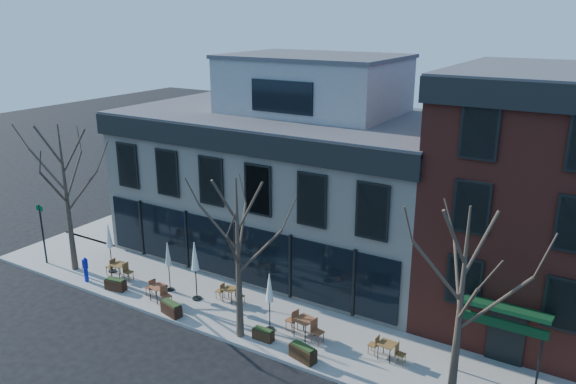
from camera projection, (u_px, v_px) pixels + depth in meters
The scene contains 23 objects.
ground at pixel (238, 286), 28.73m from camera, with size 120.00×120.00×0.00m, color black.
sidewalk_front at pixel (268, 320), 25.35m from camera, with size 33.50×4.70×0.15m, color gray.
sidewalk_side at pixel (159, 212), 39.18m from camera, with size 4.50×12.00×0.15m, color gray.
corner_building at pixel (290, 174), 31.40m from camera, with size 18.39×10.39×11.10m.
red_brick_building at pixel (541, 196), 24.63m from camera, with size 8.20×11.78×11.18m.
tree_corner at pixel (67, 197), 29.05m from camera, with size 3.93×3.98×7.92m.
tree_mid at pixel (238, 257), 22.92m from camera, with size 3.50×3.55×7.04m.
tree_right at pixel (460, 310), 18.38m from camera, with size 3.72×3.77×7.48m.
sign_pole at pixel (42, 230), 30.47m from camera, with size 0.50×0.10×3.40m.
call_box at pixel (86, 269), 28.68m from camera, with size 0.27×0.27×1.35m.
cafe_set_0 at pixel (119, 269), 29.19m from camera, with size 1.74×0.70×0.92m.
cafe_set_2 at pixel (158, 291), 26.83m from camera, with size 1.80×0.83×0.93m.
cafe_set_3 at pixel (230, 293), 26.77m from camera, with size 1.56×0.66×0.81m.
cafe_set_4 at pixel (304, 325), 23.79m from camera, with size 1.99×0.91×1.02m.
cafe_set_5 at pixel (387, 349), 22.28m from camera, with size 1.60×0.68×0.83m.
umbrella_0 at pixel (109, 238), 29.43m from camera, with size 0.43×0.43×2.70m.
umbrella_1 at pixel (168, 257), 27.43m from camera, with size 0.41×0.41×2.55m.
umbrella_2 at pixel (195, 259), 26.47m from camera, with size 0.47×0.47×2.95m.
umbrella_3 at pixel (269, 291), 23.88m from camera, with size 0.43×0.43×2.66m.
planter_0 at pixel (116, 284), 27.91m from camera, with size 1.12×0.60×0.60m.
planter_1 at pixel (171, 308), 25.59m from camera, with size 1.19×0.69×0.63m.
planter_2 at pixel (263, 334), 23.63m from camera, with size 0.93×0.38×0.52m.
planter_3 at pixel (303, 352), 22.24m from camera, with size 1.22×0.71×0.64m.
Camera 1 is at (15.70, -20.81, 13.26)m, focal length 35.00 mm.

